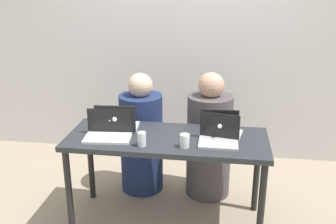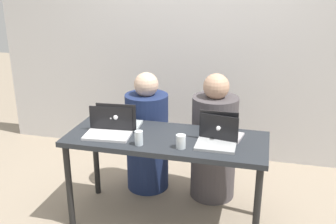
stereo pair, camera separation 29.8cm
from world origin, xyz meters
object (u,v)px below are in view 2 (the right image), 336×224
Objects in this scene: water_glass_right at (181,142)px; water_glass_left at (139,139)px; laptop_front_left at (109,129)px; laptop_back_left at (119,122)px; person_on_right at (214,144)px; person_on_left at (147,138)px; laptop_front_right at (217,138)px; laptop_back_right at (221,133)px.

water_glass_right is 0.94× the size of water_glass_left.
laptop_front_left is 0.60m from water_glass_right.
water_glass_right is (0.56, -0.26, -0.01)m from laptop_back_left.
person_on_left is at bearing 7.12° from person_on_right.
laptop_back_left is (-0.11, -0.40, 0.30)m from person_on_left.
laptop_front_right is (0.70, -0.52, 0.30)m from person_on_left.
laptop_back_right is (0.10, -0.41, 0.28)m from person_on_right.
laptop_front_right is at bearing 90.51° from laptop_back_right.
water_glass_right is at bearing 4.01° from water_glass_left.
laptop_front_right is at bearing -2.51° from laptop_front_left.
water_glass_left is at bearing 109.72° from person_on_left.
laptop_back_left is at bearing 82.18° from person_on_left.
laptop_back_right is at bearing 111.24° from person_on_right.
person_on_right reaches higher than water_glass_right.
person_on_left is at bearing 102.69° from water_glass_left.
water_glass_left is at bearing 128.22° from laptop_back_left.
person_on_left is 3.88× the size of laptop_front_right.
laptop_front_right is at bearing 150.21° from person_on_left.
person_on_right is at bearing -65.85° from laptop_back_right.
water_glass_right is at bearing 53.46° from laptop_back_right.
laptop_back_right is (0.02, 0.11, -0.00)m from laptop_front_right.
person_on_left is at bearing 143.24° from laptop_front_right.
laptop_front_left is at bearing 19.82° from laptop_back_right.
water_glass_left reaches higher than water_glass_right.
laptop_front_right is 0.27m from water_glass_right.
water_glass_left is at bearing 35.18° from laptop_back_right.
person_on_left is at bearing 71.70° from laptop_front_left.
person_on_right is 3.98× the size of laptop_front_right.
person_on_left is 0.51m from laptop_back_left.
water_glass_right is at bearing 83.99° from person_on_right.
laptop_back_left and laptop_front_right have the same top height.
person_on_right is 0.97m from laptop_front_left.
laptop_back_right reaches higher than laptop_front_left.
laptop_front_right is (0.83, 0.04, 0.00)m from laptop_front_left.
water_glass_left is (0.26, -0.28, -0.00)m from laptop_back_left.
person_on_right is 0.60m from laptop_front_right.
person_on_right is 0.51m from laptop_back_right.
laptop_front_left is 3.42× the size of water_glass_left.
person_on_left is 0.92m from laptop_front_right.
laptop_back_right is (0.71, -0.41, 0.29)m from person_on_left.
water_glass_left is (0.15, -0.68, 0.29)m from person_on_left.
laptop_front_right is 0.88× the size of laptop_back_right.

